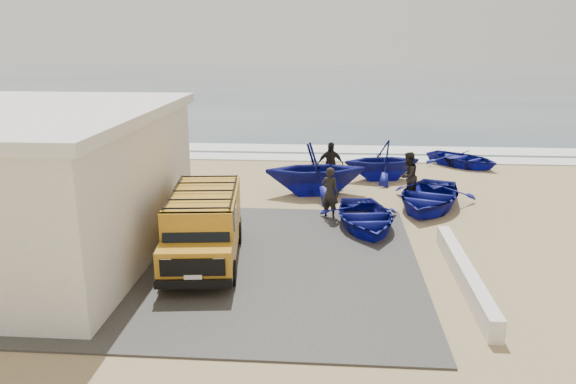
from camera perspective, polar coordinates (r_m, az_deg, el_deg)
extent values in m
plane|color=tan|center=(17.89, -0.61, -4.75)|extent=(160.00, 160.00, 0.00)
cube|color=#413E3B|center=(16.33, -8.27, -6.88)|extent=(12.00, 10.00, 0.05)
cube|color=#385166|center=(72.98, 3.21, 10.80)|extent=(180.00, 88.00, 0.01)
cube|color=white|center=(29.40, 1.39, 3.50)|extent=(180.00, 1.60, 0.06)
cube|color=white|center=(31.85, 1.62, 4.43)|extent=(180.00, 2.20, 0.04)
cube|color=white|center=(17.72, -26.17, 0.18)|extent=(8.00, 9.00, 4.00)
cube|color=silver|center=(17.33, -27.03, 7.04)|extent=(8.40, 9.40, 0.30)
cube|color=black|center=(17.34, -12.57, 3.17)|extent=(0.08, 0.70, 0.90)
cube|color=silver|center=(15.36, 17.49, -7.97)|extent=(0.35, 6.00, 0.55)
cube|color=orange|center=(16.25, -8.45, -2.80)|extent=(2.25, 3.97, 1.60)
cube|color=orange|center=(14.21, -9.41, -7.19)|extent=(1.93, 1.07, 0.87)
cube|color=black|center=(14.36, -9.32, -3.62)|extent=(1.72, 0.51, 0.70)
cube|color=black|center=(13.76, -9.66, -7.55)|extent=(1.57, 0.25, 0.44)
cube|color=black|center=(13.90, -9.60, -9.18)|extent=(1.89, 0.34, 0.21)
cube|color=black|center=(15.95, -8.60, 0.14)|extent=(2.13, 3.67, 0.06)
cylinder|color=black|center=(14.87, -12.49, -8.12)|extent=(0.29, 0.70, 0.68)
cylinder|color=black|center=(17.63, -10.77, -4.18)|extent=(0.29, 0.70, 0.68)
cylinder|color=black|center=(14.65, -5.75, -8.18)|extent=(0.29, 0.70, 0.68)
cylinder|color=black|center=(17.45, -5.14, -4.17)|extent=(0.29, 0.70, 0.68)
imported|color=navy|center=(18.85, 7.81, -2.53)|extent=(3.20, 4.17, 0.80)
imported|color=navy|center=(21.47, 14.07, -0.43)|extent=(4.45, 5.22, 0.91)
imported|color=navy|center=(22.50, 2.82, 2.35)|extent=(4.58, 4.13, 2.12)
imported|color=navy|center=(25.18, 9.55, 3.20)|extent=(3.91, 3.56, 1.77)
imported|color=navy|center=(28.82, 17.32, 3.24)|extent=(4.40, 4.40, 0.75)
imported|color=black|center=(19.64, 4.30, -0.08)|extent=(0.80, 0.71, 1.84)
imported|color=black|center=(22.25, 12.07, 1.58)|extent=(1.13, 1.17, 1.90)
imported|color=black|center=(23.71, 4.31, 2.79)|extent=(1.20, 0.69, 1.93)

